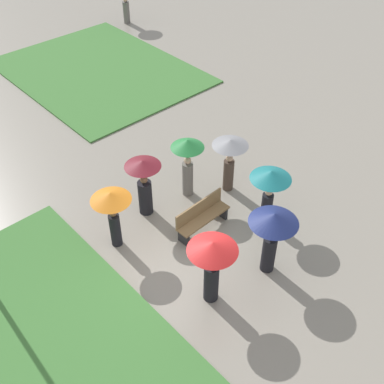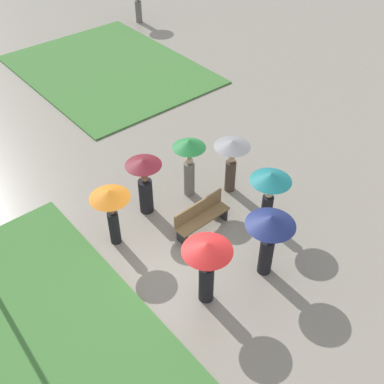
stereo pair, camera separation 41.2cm
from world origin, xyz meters
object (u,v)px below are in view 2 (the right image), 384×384
object	(u,v)px
park_bench	(201,216)
crowd_person_teal	(270,185)
crowd_person_grey	(232,155)
crowd_person_maroon	(145,179)
crowd_person_red	(207,258)
crowd_person_navy	(270,230)
crowd_person_green	(189,156)
crowd_person_orange	(111,203)

from	to	relation	value
park_bench	crowd_person_teal	xyz separation A→B (m)	(1.51, -1.00, 0.92)
crowd_person_grey	crowd_person_maroon	distance (m)	2.61
park_bench	crowd_person_red	size ratio (longest dim) A/B	0.88
crowd_person_teal	crowd_person_maroon	distance (m)	3.40
crowd_person_navy	crowd_person_green	distance (m)	3.55
crowd_person_orange	crowd_person_navy	xyz separation A→B (m)	(2.31, -3.26, 0.07)
crowd_person_orange	crowd_person_teal	bearing A→B (deg)	121.74
crowd_person_teal	crowd_person_red	bearing A→B (deg)	124.90
crowd_person_navy	crowd_person_green	xyz separation A→B (m)	(0.47, 3.51, -0.06)
crowd_person_maroon	crowd_person_red	world-z (taller)	crowd_person_red
crowd_person_teal	crowd_person_green	size ratio (longest dim) A/B	0.93
crowd_person_orange	crowd_person_green	bearing A→B (deg)	157.33
crowd_person_grey	crowd_person_maroon	bearing A→B (deg)	32.37
crowd_person_orange	crowd_person_green	size ratio (longest dim) A/B	0.93
crowd_person_orange	crowd_person_navy	distance (m)	4.00
park_bench	crowd_person_maroon	size ratio (longest dim) A/B	0.93
crowd_person_grey	crowd_person_navy	size ratio (longest dim) A/B	0.94
park_bench	crowd_person_orange	distance (m)	2.51
crowd_person_orange	crowd_person_maroon	size ratio (longest dim) A/B	0.99
park_bench	crowd_person_maroon	world-z (taller)	crowd_person_maroon
crowd_person_maroon	crowd_person_green	bearing A→B (deg)	168.92
park_bench	crowd_person_orange	bearing A→B (deg)	150.01
crowd_person_grey	crowd_person_orange	xyz separation A→B (m)	(-3.82, 0.39, 0.08)
crowd_person_green	crowd_person_red	bearing A→B (deg)	33.88
crowd_person_green	crowd_person_red	xyz separation A→B (m)	(-2.14, -3.20, 0.03)
park_bench	crowd_person_orange	world-z (taller)	crowd_person_orange
park_bench	crowd_person_orange	size ratio (longest dim) A/B	0.94
crowd_person_maroon	crowd_person_red	distance (m)	3.50
crowd_person_grey	crowd_person_maroon	xyz separation A→B (m)	(-2.46, 0.86, -0.14)
crowd_person_navy	crowd_person_red	distance (m)	1.71
crowd_person_maroon	crowd_person_orange	bearing A→B (deg)	16.30
crowd_person_teal	crowd_person_orange	distance (m)	4.15
crowd_person_red	crowd_person_grey	bearing A→B (deg)	-55.11
crowd_person_teal	crowd_person_green	xyz separation A→B (m)	(-0.81, 2.35, 0.01)
crowd_person_teal	crowd_person_navy	world-z (taller)	crowd_person_navy
crowd_person_navy	park_bench	bearing A→B (deg)	-82.62
crowd_person_orange	crowd_person_red	distance (m)	3.02
crowd_person_navy	crowd_person_green	bearing A→B (deg)	-96.51
crowd_person_teal	crowd_person_red	size ratio (longest dim) A/B	0.94
crowd_person_green	park_bench	bearing A→B (deg)	40.10
park_bench	crowd_person_orange	xyz separation A→B (m)	(-2.07, 1.10, 0.92)
crowd_person_navy	crowd_person_red	world-z (taller)	crowd_person_red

